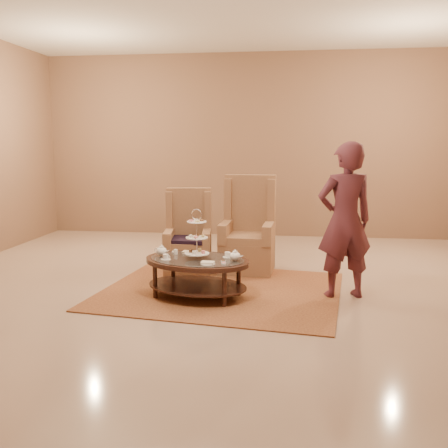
# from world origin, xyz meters

# --- Properties ---
(ground) EXTENTS (8.00, 8.00, 0.00)m
(ground) POSITION_xyz_m (0.00, 0.00, 0.00)
(ground) COLOR tan
(ground) RESTS_ON ground
(ceiling) EXTENTS (8.00, 8.00, 0.02)m
(ceiling) POSITION_xyz_m (0.00, 0.00, 0.00)
(ceiling) COLOR beige
(ceiling) RESTS_ON ground
(wall_back) EXTENTS (8.00, 0.04, 3.50)m
(wall_back) POSITION_xyz_m (0.00, 4.00, 1.75)
(wall_back) COLOR #815D46
(wall_back) RESTS_ON ground
(rug) EXTENTS (3.13, 2.72, 0.02)m
(rug) POSITION_xyz_m (-0.02, 0.17, 0.01)
(rug) COLOR #A46A3A
(rug) RESTS_ON ground
(tea_table) EXTENTS (1.44, 1.16, 1.06)m
(tea_table) POSITION_xyz_m (-0.27, -0.13, 0.39)
(tea_table) COLOR black
(tea_table) RESTS_ON ground
(armchair_left) EXTENTS (0.71, 0.73, 1.18)m
(armchair_left) POSITION_xyz_m (-0.61, 1.04, 0.40)
(armchair_left) COLOR #996B48
(armchair_left) RESTS_ON ground
(armchair_right) EXTENTS (0.76, 0.79, 1.36)m
(armchair_right) POSITION_xyz_m (0.22, 1.26, 0.45)
(armchair_right) COLOR #996B48
(armchair_right) RESTS_ON ground
(person) EXTENTS (0.77, 0.61, 1.83)m
(person) POSITION_xyz_m (1.44, 0.13, 0.91)
(person) COLOR #52232C
(person) RESTS_ON ground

